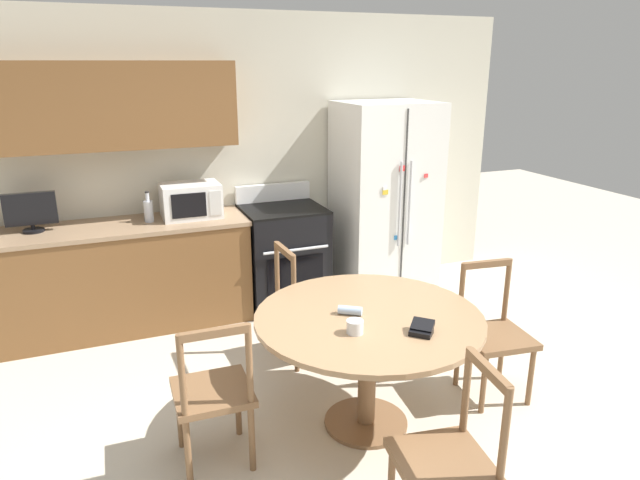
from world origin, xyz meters
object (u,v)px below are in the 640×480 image
(oven_range, at_px, (284,255))
(dining_chair_right, at_px, (494,335))
(dining_chair_near, at_px, (448,461))
(candle_glass, at_px, (355,328))
(wallet, at_px, (422,329))
(dining_chair_left, at_px, (213,394))
(refrigerator, at_px, (384,200))
(countertop_tv, at_px, (31,211))
(dining_chair_far, at_px, (306,305))
(microwave, at_px, (191,200))
(counter_bottle, at_px, (148,210))

(oven_range, bearing_deg, dining_chair_right, -67.50)
(dining_chair_near, height_order, candle_glass, dining_chair_near)
(oven_range, distance_m, wallet, 2.33)
(dining_chair_near, distance_m, wallet, 0.74)
(dining_chair_left, distance_m, candle_glass, 0.86)
(dining_chair_left, xyz_separation_m, candle_glass, (0.76, -0.18, 0.34))
(refrigerator, xyz_separation_m, countertop_tv, (-3.03, 0.12, 0.15))
(countertop_tv, relative_size, wallet, 2.17)
(dining_chair_far, bearing_deg, dining_chair_right, 44.89)
(microwave, height_order, dining_chair_far, microwave)
(countertop_tv, bearing_deg, dining_chair_right, -35.69)
(microwave, relative_size, dining_chair_right, 0.54)
(oven_range, distance_m, dining_chair_left, 2.25)
(oven_range, relative_size, candle_glass, 11.45)
(oven_range, bearing_deg, dining_chair_near, -93.56)
(countertop_tv, distance_m, wallet, 3.16)
(oven_range, bearing_deg, dining_chair_left, -118.20)
(oven_range, height_order, counter_bottle, counter_bottle)
(counter_bottle, relative_size, dining_chair_right, 0.28)
(candle_glass, bearing_deg, countertop_tv, 127.70)
(counter_bottle, bearing_deg, dining_chair_right, -45.59)
(oven_range, bearing_deg, countertop_tv, 178.10)
(counter_bottle, distance_m, dining_chair_left, 2.10)
(wallet, bearing_deg, dining_chair_right, 23.04)
(refrigerator, bearing_deg, microwave, 176.61)
(countertop_tv, relative_size, dining_chair_right, 0.42)
(microwave, xyz_separation_m, dining_chair_right, (1.62, -2.03, -0.61))
(refrigerator, xyz_separation_m, dining_chair_near, (-1.19, -2.88, -0.48))
(candle_glass, bearing_deg, dining_chair_left, 166.74)
(dining_chair_left, relative_size, candle_glass, 9.56)
(dining_chair_near, xyz_separation_m, candle_glass, (-0.12, 0.76, 0.34))
(wallet, bearing_deg, dining_chair_near, -109.61)
(dining_chair_far, height_order, dining_chair_right, same)
(counter_bottle, relative_size, dining_chair_far, 0.28)
(dining_chair_far, relative_size, wallet, 5.17)
(microwave, height_order, dining_chair_near, microwave)
(counter_bottle, relative_size, dining_chair_left, 0.28)
(microwave, distance_m, countertop_tv, 1.23)
(refrigerator, xyz_separation_m, counter_bottle, (-2.16, 0.08, 0.08))
(oven_range, relative_size, dining_chair_right, 1.20)
(countertop_tv, bearing_deg, dining_chair_near, -58.38)
(microwave, xyz_separation_m, wallet, (0.84, -2.37, -0.27))
(countertop_tv, bearing_deg, refrigerator, -2.18)
(oven_range, height_order, wallet, oven_range)
(wallet, bearing_deg, dining_chair_far, 99.62)
(dining_chair_far, bearing_deg, microwave, -152.65)
(countertop_tv, distance_m, candle_glass, 2.84)
(microwave, height_order, counter_bottle, microwave)
(counter_bottle, xyz_separation_m, dining_chair_right, (1.97, -2.01, -0.56))
(dining_chair_right, xyz_separation_m, wallet, (-0.78, -0.33, 0.34))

